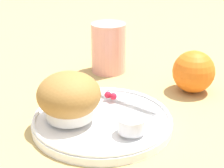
{
  "coord_description": "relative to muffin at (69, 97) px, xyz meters",
  "views": [
    {
      "loc": [
        0.32,
        -0.46,
        0.33
      ],
      "look_at": [
        -0.01,
        0.05,
        0.06
      ],
      "focal_mm": 60.0,
      "sensor_mm": 36.0,
      "label": 1
    }
  ],
  "objects": [
    {
      "name": "ground_plane",
      "position": [
        0.04,
        0.03,
        -0.06
      ],
      "size": [
        3.0,
        3.0,
        0.0
      ],
      "primitive_type": "plane",
      "color": "tan"
    },
    {
      "name": "plate",
      "position": [
        0.04,
        0.03,
        -0.05
      ],
      "size": [
        0.24,
        0.24,
        0.02
      ],
      "color": "white",
      "rests_on": "ground_plane"
    },
    {
      "name": "muffin",
      "position": [
        0.0,
        0.0,
        0.0
      ],
      "size": [
        0.11,
        0.11,
        0.08
      ],
      "color": "silver",
      "rests_on": "plate"
    },
    {
      "name": "cream_ramekin",
      "position": [
        0.11,
        0.02,
        -0.02
      ],
      "size": [
        0.04,
        0.04,
        0.02
      ],
      "color": "silver",
      "rests_on": "plate"
    },
    {
      "name": "berry_pair",
      "position": [
        0.02,
        0.1,
        -0.03
      ],
      "size": [
        0.03,
        0.01,
        0.01
      ],
      "color": "#B7192D",
      "rests_on": "plate"
    },
    {
      "name": "butter_knife",
      "position": [
        0.04,
        0.1,
        -0.04
      ],
      "size": [
        0.16,
        0.03,
        0.0
      ],
      "rotation": [
        0.0,
        0.0,
        -0.08
      ],
      "color": "silver",
      "rests_on": "plate"
    },
    {
      "name": "orange_fruit",
      "position": [
        0.12,
        0.25,
        -0.01
      ],
      "size": [
        0.09,
        0.09,
        0.09
      ],
      "color": "orange",
      "rests_on": "ground_plane"
    },
    {
      "name": "juice_glass",
      "position": [
        -0.09,
        0.25,
        -0.0
      ],
      "size": [
        0.08,
        0.08,
        0.11
      ],
      "color": "#E5998C",
      "rests_on": "ground_plane"
    }
  ]
}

